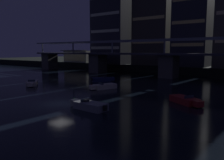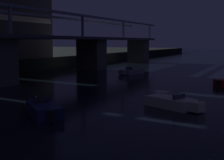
{
  "view_description": "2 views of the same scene",
  "coord_description": "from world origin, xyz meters",
  "px_view_note": "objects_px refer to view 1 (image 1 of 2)",
  "views": [
    {
      "loc": [
        21.81,
        -18.75,
        6.54
      ],
      "look_at": [
        -1.68,
        13.28,
        1.48
      ],
      "focal_mm": 36.65,
      "sensor_mm": 36.0,
      "label": 1
    },
    {
      "loc": [
        -25.7,
        5.57,
        5.18
      ],
      "look_at": [
        2.2,
        19.85,
        1.23
      ],
      "focal_mm": 48.9,
      "sensor_mm": 36.0,
      "label": 2
    }
  ],
  "objects_px": {
    "speedboat_mid_left": "(89,106)",
    "speedboat_mid_right": "(104,86)",
    "tower_central": "(195,13)",
    "speedboat_near_left": "(102,79)",
    "tower_west_low": "(115,24)",
    "speedboat_near_right": "(32,83)",
    "speedboat_mid_center": "(186,100)",
    "tower_west_tall": "(155,8)",
    "waterfront_pavilion": "(80,56)",
    "river_bridge": "(169,61)"
  },
  "relations": [
    {
      "from": "speedboat_mid_left",
      "to": "speedboat_mid_right",
      "type": "height_order",
      "value": "same"
    },
    {
      "from": "tower_central",
      "to": "speedboat_near_left",
      "type": "distance_m",
      "value": 36.13
    },
    {
      "from": "tower_west_low",
      "to": "speedboat_near_right",
      "type": "height_order",
      "value": "tower_west_low"
    },
    {
      "from": "speedboat_near_left",
      "to": "speedboat_mid_left",
      "type": "xyz_separation_m",
      "value": [
        13.76,
        -19.6,
        0.0
      ]
    },
    {
      "from": "speedboat_mid_center",
      "to": "tower_west_tall",
      "type": "bearing_deg",
      "value": 121.16
    },
    {
      "from": "speedboat_near_right",
      "to": "speedboat_mid_center",
      "type": "relative_size",
      "value": 0.95
    },
    {
      "from": "waterfront_pavilion",
      "to": "speedboat_near_right",
      "type": "bearing_deg",
      "value": -56.95
    },
    {
      "from": "speedboat_mid_right",
      "to": "speedboat_mid_center",
      "type": "bearing_deg",
      "value": -10.44
    },
    {
      "from": "speedboat_near_right",
      "to": "speedboat_mid_left",
      "type": "height_order",
      "value": "same"
    },
    {
      "from": "waterfront_pavilion",
      "to": "speedboat_near_right",
      "type": "height_order",
      "value": "waterfront_pavilion"
    },
    {
      "from": "river_bridge",
      "to": "speedboat_near_right",
      "type": "height_order",
      "value": "river_bridge"
    },
    {
      "from": "speedboat_mid_left",
      "to": "waterfront_pavilion",
      "type": "bearing_deg",
      "value": 135.12
    },
    {
      "from": "speedboat_mid_left",
      "to": "speedboat_mid_center",
      "type": "relative_size",
      "value": 1.08
    },
    {
      "from": "speedboat_near_right",
      "to": "speedboat_mid_center",
      "type": "bearing_deg",
      "value": 4.33
    },
    {
      "from": "tower_west_tall",
      "to": "speedboat_mid_right",
      "type": "distance_m",
      "value": 41.76
    },
    {
      "from": "speedboat_mid_left",
      "to": "speedboat_mid_center",
      "type": "xyz_separation_m",
      "value": [
        7.88,
        9.2,
        0.0
      ]
    },
    {
      "from": "river_bridge",
      "to": "speedboat_mid_left",
      "type": "distance_m",
      "value": 34.95
    },
    {
      "from": "tower_central",
      "to": "speedboat_mid_left",
      "type": "distance_m",
      "value": 52.77
    },
    {
      "from": "tower_west_tall",
      "to": "speedboat_mid_left",
      "type": "height_order",
      "value": "tower_west_tall"
    },
    {
      "from": "speedboat_mid_left",
      "to": "speedboat_mid_right",
      "type": "bearing_deg",
      "value": 121.46
    },
    {
      "from": "river_bridge",
      "to": "waterfront_pavilion",
      "type": "relative_size",
      "value": 7.76
    },
    {
      "from": "waterfront_pavilion",
      "to": "speedboat_mid_right",
      "type": "bearing_deg",
      "value": -41.23
    },
    {
      "from": "waterfront_pavilion",
      "to": "speedboat_near_right",
      "type": "distance_m",
      "value": 47.08
    },
    {
      "from": "tower_west_tall",
      "to": "waterfront_pavilion",
      "type": "bearing_deg",
      "value": -176.92
    },
    {
      "from": "tower_west_low",
      "to": "speedboat_mid_center",
      "type": "height_order",
      "value": "tower_west_low"
    },
    {
      "from": "speedboat_mid_center",
      "to": "speedboat_near_right",
      "type": "bearing_deg",
      "value": -175.67
    },
    {
      "from": "speedboat_near_right",
      "to": "river_bridge",
      "type": "bearing_deg",
      "value": 59.49
    },
    {
      "from": "tower_central",
      "to": "speedboat_mid_center",
      "type": "xyz_separation_m",
      "value": [
        11.48,
        -40.62,
        -17.0
      ]
    },
    {
      "from": "river_bridge",
      "to": "tower_west_tall",
      "type": "distance_m",
      "value": 23.46
    },
    {
      "from": "river_bridge",
      "to": "speedboat_mid_left",
      "type": "relative_size",
      "value": 18.46
    },
    {
      "from": "speedboat_near_right",
      "to": "speedboat_mid_right",
      "type": "height_order",
      "value": "same"
    },
    {
      "from": "tower_west_tall",
      "to": "speedboat_mid_center",
      "type": "bearing_deg",
      "value": -58.84
    },
    {
      "from": "tower_central",
      "to": "speedboat_mid_right",
      "type": "distance_m",
      "value": 41.63
    },
    {
      "from": "river_bridge",
      "to": "waterfront_pavilion",
      "type": "height_order",
      "value": "river_bridge"
    },
    {
      "from": "river_bridge",
      "to": "tower_west_tall",
      "type": "relative_size",
      "value": 2.69
    },
    {
      "from": "speedboat_near_right",
      "to": "speedboat_mid_left",
      "type": "bearing_deg",
      "value": -18.53
    },
    {
      "from": "speedboat_near_left",
      "to": "speedboat_near_right",
      "type": "xyz_separation_m",
      "value": [
        -7.19,
        -12.58,
        0.0
      ]
    },
    {
      "from": "speedboat_mid_center",
      "to": "speedboat_mid_right",
      "type": "xyz_separation_m",
      "value": [
        -15.22,
        2.8,
        0.0
      ]
    },
    {
      "from": "speedboat_near_right",
      "to": "waterfront_pavilion",
      "type": "bearing_deg",
      "value": 123.05
    },
    {
      "from": "speedboat_near_left",
      "to": "tower_central",
      "type": "bearing_deg",
      "value": 71.44
    },
    {
      "from": "tower_west_low",
      "to": "speedboat_mid_right",
      "type": "xyz_separation_m",
      "value": [
        21.73,
        -34.03,
        -15.29
      ]
    },
    {
      "from": "speedboat_mid_center",
      "to": "speedboat_mid_right",
      "type": "distance_m",
      "value": 15.48
    },
    {
      "from": "speedboat_near_left",
      "to": "tower_west_low",
      "type": "bearing_deg",
      "value": 120.1
    },
    {
      "from": "tower_central",
      "to": "speedboat_near_right",
      "type": "distance_m",
      "value": 49.21
    },
    {
      "from": "tower_west_tall",
      "to": "speedboat_near_left",
      "type": "xyz_separation_m",
      "value": [
        1.83,
        -28.4,
        -19.5
      ]
    },
    {
      "from": "river_bridge",
      "to": "speedboat_near_left",
      "type": "distance_m",
      "value": 17.71
    },
    {
      "from": "tower_central",
      "to": "speedboat_mid_left",
      "type": "bearing_deg",
      "value": -85.86
    },
    {
      "from": "tower_west_tall",
      "to": "speedboat_mid_right",
      "type": "bearing_deg",
      "value": -77.1
    },
    {
      "from": "river_bridge",
      "to": "speedboat_near_right",
      "type": "distance_m",
      "value": 32.02
    },
    {
      "from": "tower_central",
      "to": "speedboat_mid_left",
      "type": "height_order",
      "value": "tower_central"
    }
  ]
}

